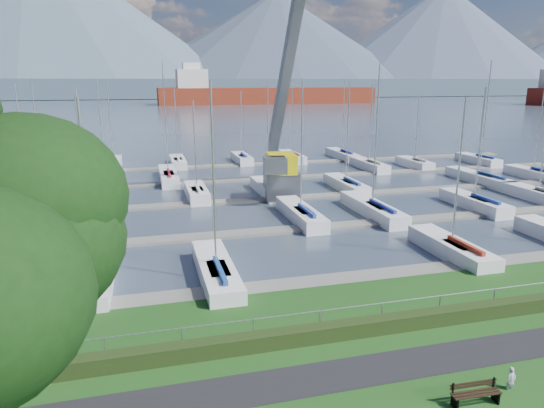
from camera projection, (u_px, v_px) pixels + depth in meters
name	position (u px, v px, depth m)	size (l,w,h in m)	color
path	(370.00, 370.00, 18.93)	(160.00, 2.00, 0.04)	black
water	(156.00, 102.00, 265.30)	(800.00, 540.00, 0.20)	#3C4858
hedge	(344.00, 330.00, 21.28)	(80.00, 0.70, 0.70)	#223212
fence	(341.00, 308.00, 21.45)	(0.04, 0.04, 80.00)	gray
foothill	(152.00, 88.00, 329.25)	(900.00, 80.00, 12.00)	#485969
mountains	(156.00, 35.00, 390.88)	(1190.00, 360.00, 115.00)	#455665
docks	(234.00, 202.00, 46.14)	(90.00, 41.60, 0.25)	gray
bench_right	(475.00, 393.00, 16.85)	(1.82, 0.50, 0.85)	black
person	(512.00, 377.00, 17.64)	(0.38, 0.25, 1.04)	#A8A8AF
crane	(283.00, 140.00, 47.07)	(4.90, 13.34, 22.35)	#56585E
cargo_ship_mid	(260.00, 96.00, 239.04)	(107.15, 18.05, 21.50)	maroon
sailboat_fleet	(219.00, 139.00, 47.81)	(75.67, 49.64, 13.65)	beige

